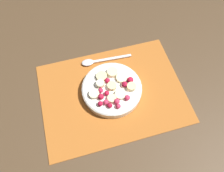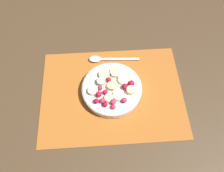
# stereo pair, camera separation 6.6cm
# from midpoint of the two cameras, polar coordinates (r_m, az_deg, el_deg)

# --- Properties ---
(ground_plane) EXTENTS (3.00, 3.00, 0.00)m
(ground_plane) POSITION_cam_midpoint_polar(r_m,az_deg,el_deg) (0.69, 2.72, -2.17)
(ground_plane) COLOR #4C3823
(placemat) EXTENTS (0.45, 0.33, 0.01)m
(placemat) POSITION_cam_midpoint_polar(r_m,az_deg,el_deg) (0.69, 2.73, -2.06)
(placemat) COLOR #B26023
(placemat) RESTS_ON ground_plane
(fruit_bowl) EXTENTS (0.19, 0.19, 0.04)m
(fruit_bowl) POSITION_cam_midpoint_polar(r_m,az_deg,el_deg) (0.68, 2.81, -0.94)
(fruit_bowl) COLOR silver
(fruit_bowl) RESTS_ON placemat
(spoon) EXTENTS (0.17, 0.03, 0.01)m
(spoon) POSITION_cam_midpoint_polar(r_m,az_deg,el_deg) (0.75, 0.33, 6.86)
(spoon) COLOR silver
(spoon) RESTS_ON placemat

